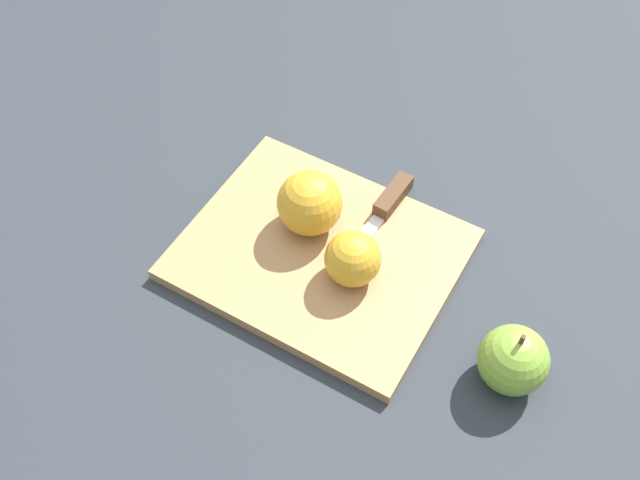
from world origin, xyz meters
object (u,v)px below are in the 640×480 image
(knife, at_px, (389,202))
(apple_whole, at_px, (515,357))
(apple_half_left, at_px, (309,203))
(apple_half_right, at_px, (353,259))

(knife, xyz_separation_m, apple_whole, (0.23, -0.10, 0.01))
(apple_half_left, height_order, apple_half_right, apple_half_left)
(apple_half_right, bearing_deg, apple_half_left, -106.68)
(apple_half_right, distance_m, knife, 0.11)
(apple_half_right, height_order, knife, apple_half_right)
(apple_whole, bearing_deg, apple_half_right, -177.16)
(apple_half_left, height_order, knife, apple_half_left)
(apple_half_left, xyz_separation_m, apple_whole, (0.28, -0.02, -0.02))
(apple_half_left, height_order, apple_whole, apple_half_left)
(apple_half_right, xyz_separation_m, knife, (-0.02, 0.11, -0.02))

